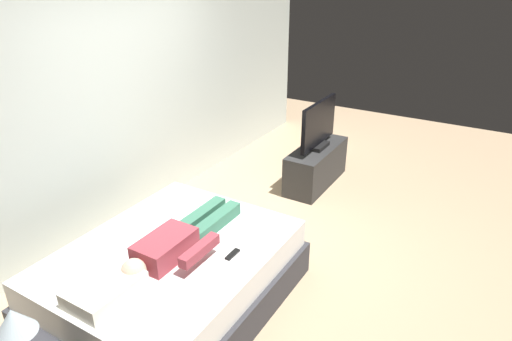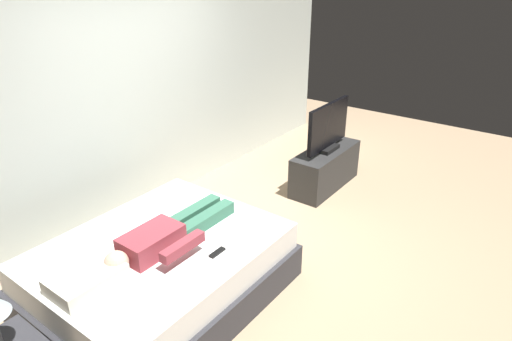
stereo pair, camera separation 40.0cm
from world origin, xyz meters
name	(u,v)px [view 1 (the left image)]	position (x,y,z in m)	size (l,w,h in m)	color
ground_plane	(260,250)	(0.00, 0.00, 0.00)	(10.00, 10.00, 0.00)	tan
back_wall	(151,82)	(0.40, 1.63, 1.40)	(6.40, 0.10, 2.80)	silver
bed	(173,277)	(-1.00, 0.24, 0.26)	(1.94, 1.56, 0.54)	#333338
pillow	(105,290)	(-1.65, 0.24, 0.60)	(0.48, 0.34, 0.12)	silver
person	(178,241)	(-0.98, 0.17, 0.62)	(1.26, 0.46, 0.18)	#993842
remote	(232,254)	(-0.82, -0.23, 0.55)	(0.15, 0.04, 0.02)	black
tv_stand	(316,166)	(1.63, 0.14, 0.25)	(1.10, 0.40, 0.50)	#2D2D2D
tv	(319,126)	(1.63, 0.14, 0.78)	(0.88, 0.20, 0.59)	black
lamp	(14,323)	(-2.27, 0.18, 0.85)	(0.22, 0.22, 0.42)	#59595B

